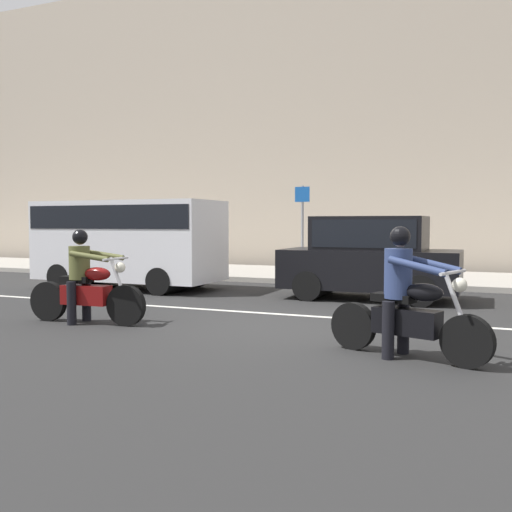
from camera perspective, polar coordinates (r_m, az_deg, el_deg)
name	(u,v)px	position (r m, az deg, el deg)	size (l,w,h in m)	color
ground_plane	(289,324)	(9.41, 3.30, -6.83)	(80.00, 80.00, 0.00)	#282828
sidewalk_slab	(379,277)	(17.09, 12.23, -2.09)	(40.00, 4.40, 0.14)	#A8A399
building_facade	(400,111)	(20.73, 14.17, 13.88)	(40.00, 1.40, 10.99)	#B7A893
lane_marking_stripe	(274,314)	(10.44, 1.82, -5.79)	(18.00, 0.14, 0.01)	silver
motorcycle_with_rider_denim_blue	(406,304)	(7.23, 14.74, -4.71)	(2.04, 0.91, 1.62)	black
motorcycle_with_rider_olive	(85,285)	(9.81, -16.68, -2.77)	(2.17, 0.70, 1.55)	black
parked_hatchback_black	(370,257)	(12.60, 11.31, -0.05)	(3.76, 1.76, 1.80)	black
parked_van_white	(129,238)	(14.72, -12.62, 1.76)	(4.68, 1.96, 2.20)	silver
street_sign_post	(302,221)	(16.75, 4.66, 3.50)	(0.44, 0.08, 2.60)	gray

